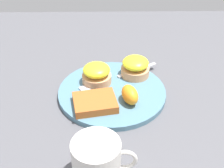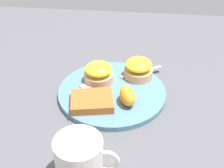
{
  "view_description": "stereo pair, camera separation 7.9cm",
  "coord_description": "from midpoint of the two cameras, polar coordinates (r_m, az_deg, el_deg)",
  "views": [
    {
      "loc": [
        -0.01,
        -0.64,
        0.5
      ],
      "look_at": [
        0.0,
        0.0,
        0.03
      ],
      "focal_mm": 50.0,
      "sensor_mm": 36.0,
      "label": 1
    },
    {
      "loc": [
        0.07,
        -0.64,
        0.5
      ],
      "look_at": [
        0.0,
        0.0,
        0.03
      ],
      "focal_mm": 50.0,
      "sensor_mm": 36.0,
      "label": 2
    }
  ],
  "objects": [
    {
      "name": "fork",
      "position": [
        0.85,
        3.66,
        0.95
      ],
      "size": [
        0.22,
        0.14,
        0.0
      ],
      "color": "silver",
      "rests_on": "plate"
    },
    {
      "name": "orange_wedge",
      "position": [
        0.75,
        5.85,
        -2.3
      ],
      "size": [
        0.05,
        0.07,
        0.04
      ],
      "primitive_type": "ellipsoid",
      "rotation": [
        0.0,
        0.0,
        1.92
      ],
      "color": "orange",
      "rests_on": "plate"
    },
    {
      "name": "sandwich_benedict_left",
      "position": [
        0.85,
        7.56,
        2.74
      ],
      "size": [
        0.08,
        0.08,
        0.05
      ],
      "color": "tan",
      "rests_on": "plate"
    },
    {
      "name": "cup",
      "position": [
        0.59,
        -1.98,
        -13.82
      ],
      "size": [
        0.12,
        0.09,
        0.09
      ],
      "color": "silver",
      "rests_on": "ground_plane"
    },
    {
      "name": "ground_plane",
      "position": [
        0.81,
        2.79,
        -2.05
      ],
      "size": [
        1.1,
        1.1,
        0.0
      ],
      "primitive_type": "plane",
      "color": "#4C4C51"
    },
    {
      "name": "hashbrown_patty",
      "position": [
        0.75,
        -0.68,
        -3.26
      ],
      "size": [
        0.11,
        0.1,
        0.02
      ],
      "primitive_type": "cube",
      "rotation": [
        0.0,
        0.0,
        0.19
      ],
      "color": "#AA5523",
      "rests_on": "plate"
    },
    {
      "name": "sandwich_benedict_right",
      "position": [
        0.82,
        0.26,
        1.93
      ],
      "size": [
        0.08,
        0.08,
        0.05
      ],
      "color": "tan",
      "rests_on": "plate"
    },
    {
      "name": "plate",
      "position": [
        0.81,
        2.8,
        -1.65
      ],
      "size": [
        0.28,
        0.28,
        0.01
      ],
      "primitive_type": "cylinder",
      "color": "slate",
      "rests_on": "ground_plane"
    }
  ]
}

